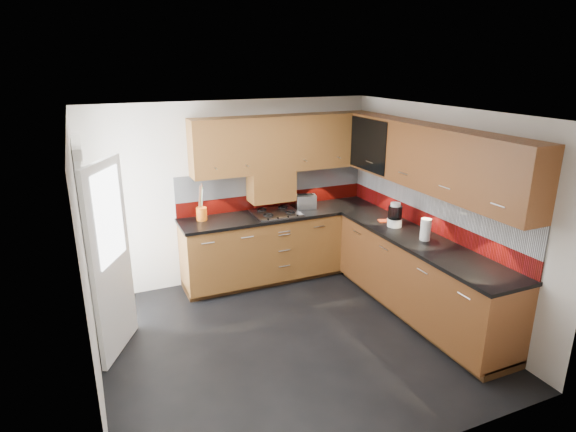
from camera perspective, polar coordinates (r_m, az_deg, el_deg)
name	(u,v)px	position (r m, az deg, el deg)	size (l,w,h in m)	color
room	(290,207)	(4.73, 0.22, 1.10)	(4.00, 3.80, 2.64)	black
base_cabinets	(344,262)	(6.15, 6.64, -5.44)	(2.70, 3.20, 0.95)	brown
countertop	(345,227)	(5.96, 6.76, -1.26)	(2.72, 3.22, 0.04)	black
backsplash	(352,197)	(6.17, 7.60, 2.19)	(2.70, 3.20, 0.54)	maroon
upper_cabinets	(357,151)	(5.88, 8.20, 7.69)	(2.50, 3.20, 0.72)	brown
extractor_hood	(271,186)	(6.41, -2.02, 3.58)	(0.60, 0.33, 0.40)	brown
glass_cabinet	(378,142)	(6.37, 10.58, 8.59)	(0.32, 0.80, 0.66)	black
back_door	(98,252)	(5.22, -21.56, -3.97)	(0.42, 1.19, 2.04)	white
gas_hob	(276,213)	(6.35, -1.43, 0.40)	(0.59, 0.52, 0.05)	silver
utensil_pot	(202,212)	(6.16, -10.21, 0.42)	(0.13, 0.13, 0.47)	#D76214
toaster	(306,202)	(6.57, 2.14, 1.73)	(0.30, 0.23, 0.20)	silver
food_processor	(395,216)	(5.97, 12.55, 0.04)	(0.18, 0.18, 0.30)	white
paper_towel	(426,229)	(5.61, 16.00, -1.54)	(0.12, 0.12, 0.25)	white
orange_cloth	(384,221)	(6.16, 11.29, -0.58)	(0.13, 0.12, 0.01)	#E64119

